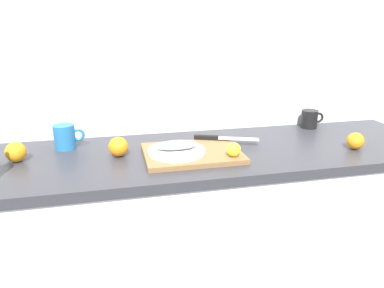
% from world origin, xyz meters
% --- Properties ---
extents(back_wall, '(3.20, 0.05, 2.50)m').
position_xyz_m(back_wall, '(0.00, 0.33, 1.25)').
color(back_wall, white).
rests_on(back_wall, ground_plane).
extents(kitchen_counter, '(2.00, 0.60, 0.90)m').
position_xyz_m(kitchen_counter, '(0.00, 0.00, 0.45)').
color(kitchen_counter, white).
rests_on(kitchen_counter, ground_plane).
extents(cutting_board, '(0.39, 0.30, 0.02)m').
position_xyz_m(cutting_board, '(-0.15, -0.05, 0.91)').
color(cutting_board, olive).
rests_on(cutting_board, kitchen_counter).
extents(white_plate, '(0.23, 0.23, 0.01)m').
position_xyz_m(white_plate, '(-0.21, -0.06, 0.93)').
color(white_plate, white).
rests_on(white_plate, cutting_board).
extents(fish_fillet, '(0.17, 0.07, 0.04)m').
position_xyz_m(fish_fillet, '(-0.21, -0.06, 0.95)').
color(fish_fillet, '#999E99').
rests_on(fish_fillet, white_plate).
extents(chef_knife, '(0.28, 0.13, 0.02)m').
position_xyz_m(chef_knife, '(0.00, 0.07, 0.93)').
color(chef_knife, silver).
rests_on(chef_knife, cutting_board).
extents(lemon_0, '(0.06, 0.06, 0.06)m').
position_xyz_m(lemon_0, '(0.00, -0.15, 0.95)').
color(lemon_0, yellow).
rests_on(lemon_0, cutting_board).
extents(coffee_mug_0, '(0.13, 0.09, 0.11)m').
position_xyz_m(coffee_mug_0, '(-0.66, 0.16, 0.95)').
color(coffee_mug_0, '#2672B2').
rests_on(coffee_mug_0, kitchen_counter).
extents(coffee_mug_1, '(0.12, 0.08, 0.09)m').
position_xyz_m(coffee_mug_1, '(0.55, 0.23, 0.95)').
color(coffee_mug_1, black).
rests_on(coffee_mug_1, kitchen_counter).
extents(orange_0, '(0.08, 0.08, 0.08)m').
position_xyz_m(orange_0, '(-0.44, 0.01, 0.94)').
color(orange_0, orange).
rests_on(orange_0, kitchen_counter).
extents(orange_2, '(0.07, 0.07, 0.07)m').
position_xyz_m(orange_2, '(0.56, -0.13, 0.94)').
color(orange_2, orange).
rests_on(orange_2, kitchen_counter).
extents(orange_3, '(0.08, 0.08, 0.08)m').
position_xyz_m(orange_3, '(-0.83, 0.04, 0.94)').
color(orange_3, orange).
rests_on(orange_3, kitchen_counter).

